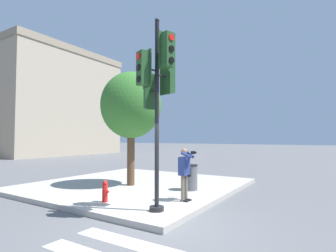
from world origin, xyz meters
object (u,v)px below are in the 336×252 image
object	(u,v)px
person_photographer	(185,169)
street_tree	(131,106)
traffic_signal_pole	(157,85)
fire_hydrant	(105,191)
trash_bin	(190,177)

from	to	relation	value
person_photographer	street_tree	bearing A→B (deg)	69.59
traffic_signal_pole	street_tree	bearing A→B (deg)	50.24
fire_hydrant	street_tree	bearing A→B (deg)	24.43
traffic_signal_pole	fire_hydrant	world-z (taller)	traffic_signal_pole
traffic_signal_pole	trash_bin	bearing A→B (deg)	9.98
person_photographer	trash_bin	distance (m)	1.78
person_photographer	trash_bin	world-z (taller)	person_photographer
fire_hydrant	trash_bin	bearing A→B (deg)	-24.23
person_photographer	street_tree	xyz separation A→B (m)	(1.18, 3.17, 2.33)
street_tree	person_photographer	bearing A→B (deg)	-110.41
traffic_signal_pole	fire_hydrant	xyz separation A→B (m)	(-0.06, 1.88, -3.07)
street_tree	trash_bin	world-z (taller)	street_tree
street_tree	fire_hydrant	xyz separation A→B (m)	(-2.61, -1.19, -2.97)
traffic_signal_pole	street_tree	world-z (taller)	traffic_signal_pole
person_photographer	fire_hydrant	distance (m)	2.53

